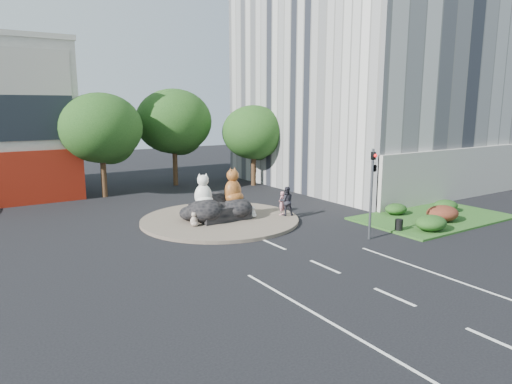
% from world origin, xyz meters
% --- Properties ---
extents(ground, '(120.00, 120.00, 0.00)m').
position_xyz_m(ground, '(0.00, 0.00, 0.00)').
color(ground, black).
rests_on(ground, ground).
extents(roundabout_island, '(10.00, 10.00, 0.20)m').
position_xyz_m(roundabout_island, '(0.00, 10.00, 0.10)').
color(roundabout_island, brown).
rests_on(roundabout_island, ground).
extents(rock_plinth, '(3.20, 2.60, 0.90)m').
position_xyz_m(rock_plinth, '(0.00, 10.00, 0.65)').
color(rock_plinth, black).
rests_on(rock_plinth, roundabout_island).
extents(grass_verge, '(10.00, 6.00, 0.12)m').
position_xyz_m(grass_verge, '(12.00, 3.00, 0.06)').
color(grass_verge, '#1F4C19').
rests_on(grass_verge, ground).
extents(tree_left, '(6.46, 6.46, 8.27)m').
position_xyz_m(tree_left, '(-3.93, 22.06, 5.25)').
color(tree_left, '#382314').
rests_on(tree_left, ground).
extents(tree_mid, '(6.84, 6.84, 8.76)m').
position_xyz_m(tree_mid, '(3.07, 24.06, 5.56)').
color(tree_mid, '#382314').
rests_on(tree_mid, ground).
extents(tree_right, '(5.70, 5.70, 7.30)m').
position_xyz_m(tree_right, '(9.07, 20.06, 4.63)').
color(tree_right, '#382314').
rests_on(tree_right, ground).
extents(hedge_near_green, '(2.00, 1.60, 0.90)m').
position_xyz_m(hedge_near_green, '(9.00, 1.00, 0.57)').
color(hedge_near_green, '#153811').
rests_on(hedge_near_green, grass_verge).
extents(hedge_red, '(2.20, 1.76, 0.99)m').
position_xyz_m(hedge_red, '(11.50, 2.00, 0.61)').
color(hedge_red, '#491313').
rests_on(hedge_red, grass_verge).
extents(hedge_mid_green, '(1.80, 1.44, 0.81)m').
position_xyz_m(hedge_mid_green, '(14.00, 3.50, 0.53)').
color(hedge_mid_green, '#153811').
rests_on(hedge_mid_green, grass_verge).
extents(hedge_back_green, '(1.60, 1.28, 0.72)m').
position_xyz_m(hedge_back_green, '(10.50, 4.80, 0.48)').
color(hedge_back_green, '#153811').
rests_on(hedge_back_green, grass_verge).
extents(traffic_light, '(0.44, 1.24, 5.00)m').
position_xyz_m(traffic_light, '(5.10, 2.00, 3.62)').
color(traffic_light, '#595B60').
rests_on(traffic_light, ground).
extents(street_lamp, '(2.34, 0.22, 8.06)m').
position_xyz_m(street_lamp, '(12.82, 8.00, 4.55)').
color(street_lamp, '#595B60').
rests_on(street_lamp, ground).
extents(cat_white, '(1.59, 1.52, 2.07)m').
position_xyz_m(cat_white, '(-1.11, 10.08, 2.14)').
color(cat_white, silver).
rests_on(cat_white, rock_plinth).
extents(cat_tabby, '(1.76, 1.66, 2.30)m').
position_xyz_m(cat_tabby, '(0.90, 9.87, 2.25)').
color(cat_tabby, orange).
rests_on(cat_tabby, rock_plinth).
extents(kitten_calico, '(0.62, 0.56, 0.89)m').
position_xyz_m(kitten_calico, '(-2.22, 9.13, 0.65)').
color(kitten_calico, silver).
rests_on(kitten_calico, roundabout_island).
extents(kitten_white, '(0.56, 0.52, 0.76)m').
position_xyz_m(kitten_white, '(1.88, 9.03, 0.58)').
color(kitten_white, silver).
rests_on(kitten_white, roundabout_island).
extents(pedestrian_pink, '(0.67, 0.58, 1.55)m').
position_xyz_m(pedestrian_pink, '(3.85, 8.60, 0.98)').
color(pedestrian_pink, '#CC848F').
rests_on(pedestrian_pink, roundabout_island).
extents(pedestrian_dark, '(1.15, 1.05, 1.91)m').
position_xyz_m(pedestrian_dark, '(4.00, 8.30, 1.15)').
color(pedestrian_dark, black).
rests_on(pedestrian_dark, roundabout_island).
extents(litter_bin, '(0.53, 0.53, 0.65)m').
position_xyz_m(litter_bin, '(7.50, 2.06, 0.44)').
color(litter_bin, black).
rests_on(litter_bin, grass_verge).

